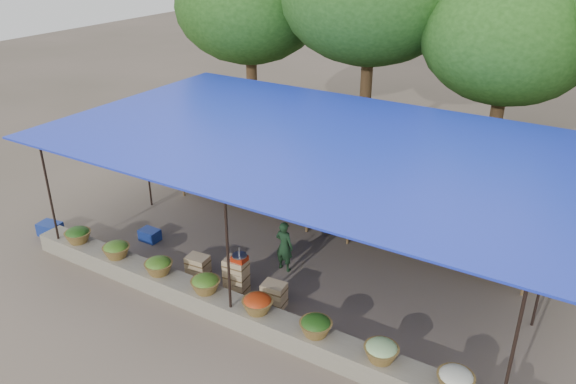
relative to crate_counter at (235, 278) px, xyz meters
The scene contains 16 objects.
ground 2.11m from the crate_counter, 74.64° to the left, with size 60.00×60.00×0.00m, color brown.
stone_curb 0.93m from the crate_counter, 53.28° to the right, with size 10.60×0.55×0.40m, color #70695A.
stall_canopy 3.19m from the crate_counter, 75.06° to the left, with size 10.80×6.60×2.82m.
produce_baskets 0.90m from the crate_counter, 58.58° to the right, with size 8.98×0.58×0.34m.
netting_backdrop 5.27m from the crate_counter, 83.89° to the left, with size 10.60×0.06×2.50m, color #1A4016.
tree_row 9.27m from the crate_counter, 82.58° to the left, with size 16.51×5.50×7.12m.
fruit_table_left 3.89m from the crate_counter, 119.99° to the left, with size 4.21×0.95×0.93m.
fruit_table_right 4.56m from the crate_counter, 47.68° to the left, with size 4.21×0.95×0.93m.
crate_counter is the anchor object (origin of this frame).
weighing_scale 0.55m from the crate_counter, ahead, with size 0.30×0.30×0.32m.
vendor_seated 1.31m from the crate_counter, 71.32° to the left, with size 0.42×0.28×1.15m, color #17331C.
customer_left 4.85m from the crate_counter, 124.10° to the left, with size 0.80×0.62×1.65m, color slate.
customer_mid 5.13m from the crate_counter, 62.19° to the left, with size 1.17×0.67×1.81m, color slate.
customer_right 5.32m from the crate_counter, 53.21° to the left, with size 0.91×0.38×1.55m, color slate.
blue_crate_front 5.20m from the crate_counter, behind, with size 0.53×0.38×0.32m, color navy.
blue_crate_back 3.03m from the crate_counter, 168.23° to the left, with size 0.46×0.33×0.27m, color navy.
Camera 1 is at (5.28, -9.54, 6.73)m, focal length 35.00 mm.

